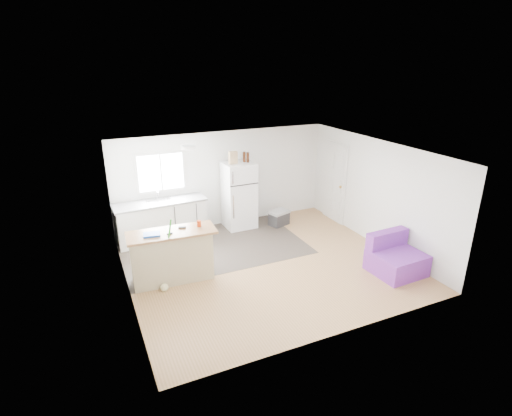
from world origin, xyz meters
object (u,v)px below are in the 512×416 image
Objects in this scene: peninsula at (172,256)px; cooler at (279,218)px; mop at (165,279)px; kitchen_cabinets at (161,220)px; blue_tray at (152,235)px; bottle_left at (248,157)px; cardboard_box at (233,158)px; red_cup at (199,223)px; purple_seat at (395,259)px; refrigerator at (239,195)px; bottle_right at (244,157)px; cleaner_jug at (204,271)px.

peninsula reaches higher than cooler.
mop reaches higher than cooler.
kitchen_cabinets is 2.32m from mop.
bottle_left reaches higher than blue_tray.
blue_tray is at bearing -141.13° from cardboard_box.
red_cup is 2.68m from bottle_left.
kitchen_cabinets is at bearing 154.76° from cooler.
kitchen_cabinets is at bearing 136.14° from purple_seat.
blue_tray is at bearing -173.28° from peninsula.
kitchen_cabinets is 1.99m from refrigerator.
peninsula is at bearing 3.32° from blue_tray.
bottle_right is at bearing 47.39° from red_cup.
bottle_right is (2.55, 2.24, 1.57)m from mop.
refrigerator is at bearing 18.87° from cardboard_box.
peninsula is at bearing -170.98° from cooler.
red_cup is 0.40× the size of blue_tray.
mop reaches higher than peninsula.
cardboard_box is at bearing 12.12° from mop.
red_cup is at bearing -127.94° from cardboard_box.
cooler is 3.13m from red_cup.
kitchen_cabinets is at bearing 100.49° from red_cup.
cleaner_jug is at bearing -90.44° from red_cup.
kitchen_cabinets is 7.17× the size of blue_tray.
peninsula is 1.72× the size of purple_seat.
red_cup is 2.70m from bottle_right.
peninsula is 4.41m from purple_seat.
refrigerator is at bearing 45.02° from peninsula.
refrigerator is 3.33m from mop.
purple_seat is at bearing -61.52° from refrigerator.
purple_seat is 8.14× the size of red_cup.
cooler is at bearing -20.65° from refrigerator.
mop is 1.20m from red_cup.
cardboard_box is at bearing 119.75° from purple_seat.
purple_seat is at bearing -18.64° from blue_tray.
refrigerator is (2.18, 1.93, 0.33)m from peninsula.
red_cup is at bearing -134.73° from bottle_left.
peninsula is at bearing -99.07° from kitchen_cabinets.
cleaner_jug is at bearing -128.55° from refrigerator.
blue_tray is at bearing -108.40° from kitchen_cabinets.
refrigerator is 1.00m from cardboard_box.
red_cup is at bearing -82.38° from kitchen_cabinets.
cleaner_jug is at bearing -83.30° from kitchen_cabinets.
blue_tray is at bearing -145.41° from bottle_left.
blue_tray is (-0.12, 0.28, 0.80)m from mop.
mop is 3.74m from bottle_right.
bottle_right reaches higher than blue_tray.
red_cup is at bearing 83.91° from cleaner_jug.
peninsula is 6.72× the size of bottle_left.
cleaner_jug is 2.63× the size of red_cup.
kitchen_cabinets reaches higher than cooler.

